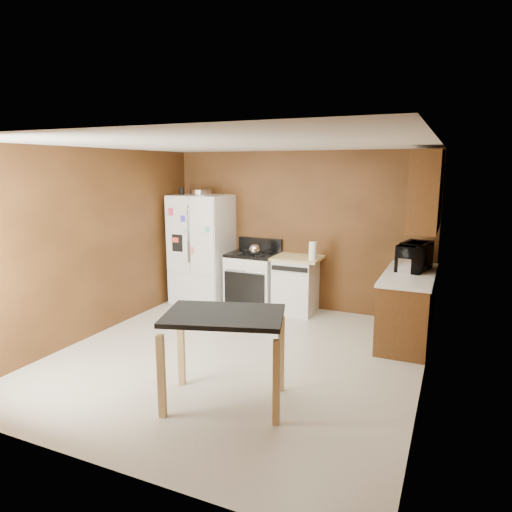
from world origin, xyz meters
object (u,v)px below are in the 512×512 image
Objects in this scene: dishwasher at (296,284)px; microwave at (415,258)px; pen_cup at (182,191)px; kettle at (255,250)px; green_canister at (313,254)px; toaster at (407,265)px; roasting_pan at (201,192)px; paper_towel at (313,251)px; refrigerator at (202,249)px; gas_range at (253,279)px; island at (224,328)px.

microwave is at bearing -8.91° from dishwasher.
pen_cup is 1.60m from kettle.
green_canister is 0.38× the size of toaster.
kettle reaches higher than dishwasher.
green_canister is (1.89, 0.08, -0.90)m from roasting_pan.
paper_towel is 2.64× the size of green_canister.
refrigerator is at bearing -176.76° from green_canister.
toaster is 0.15× the size of refrigerator.
roasting_pan reaches higher than gas_range.
paper_towel is at bearing -24.96° from dishwasher.
refrigerator is at bearing 178.33° from paper_towel.
toaster reaches higher than island.
microwave is 2.56m from gas_range.
microwave is 3.39m from refrigerator.
toaster is at bearing -9.97° from gas_range.
island is at bearing -70.75° from gas_range.
refrigerator is (0.01, -0.02, -0.94)m from roasting_pan.
green_canister is at bearing 91.74° from microwave.
paper_towel is 0.66m from dishwasher.
island is (0.92, -2.76, -0.23)m from kettle.
refrigerator reaches higher than toaster.
pen_cup reaches higher than kettle.
roasting_pan is 0.32× the size of gas_range.
green_canister is (0.88, 0.21, -0.05)m from kettle.
paper_towel is at bearing -74.48° from green_canister.
pen_cup reaches higher than green_canister.
kettle is 0.64× the size of toaster.
roasting_pan is at bearing -177.64° from gas_range.
paper_towel reaches higher than gas_range.
refrigerator is at bearing -75.36° from roasting_pan.
microwave reaches higher than dishwasher.
pen_cup is (-0.33, -0.07, 0.01)m from roasting_pan.
green_canister is 0.06× the size of refrigerator.
kettle is 0.56m from gas_range.
kettle is 0.64× the size of paper_towel.
toaster is (2.29, -0.25, 0.01)m from kettle.
pen_cup is 0.44× the size of toaster.
dishwasher is at bearing -175.14° from green_canister.
gas_range is at bearing 97.20° from microwave.
island is at bearing -71.55° from kettle.
dishwasher is at bearing 1.94° from gas_range.
kettle is at bearing -176.91° from paper_towel.
roasting_pan is at bearing 99.39° from microwave.
pen_cup is at bearing 179.75° from paper_towel.
kettle is (1.02, -0.13, -0.86)m from roasting_pan.
refrigerator is 1.01m from gas_range.
paper_towel is at bearing -1.67° from refrigerator.
dishwasher is 2.99m from island.
kettle reaches higher than green_canister.
paper_towel is 0.30× the size of dishwasher.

